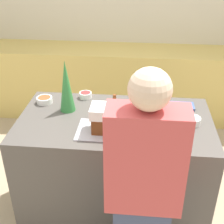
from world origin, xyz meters
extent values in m
plane|color=tan|center=(0.00, 0.00, 0.00)|extent=(12.00, 12.00, 0.00)
cube|color=beige|center=(0.00, 2.08, 1.30)|extent=(8.00, 0.05, 2.60)
cube|color=#DBBC60|center=(0.00, 1.76, 0.46)|extent=(6.00, 0.60, 0.91)
cube|color=#514C47|center=(0.00, 0.00, 0.47)|extent=(1.47, 0.82, 0.94)
cube|color=#B2B2BC|center=(-0.05, -0.17, 0.94)|extent=(0.42, 0.29, 0.01)
cube|color=brown|center=(-0.05, -0.17, 1.00)|extent=(0.19, 0.15, 0.12)
cube|color=white|center=(-0.05, -0.17, 1.10)|extent=(0.22, 0.17, 0.07)
cylinder|color=brown|center=(0.01, -0.15, 1.18)|extent=(0.02, 0.02, 0.08)
cone|color=#33843D|center=(-0.39, 0.11, 1.15)|extent=(0.12, 0.12, 0.41)
cylinder|color=white|center=(-0.03, 0.12, 0.97)|extent=(0.10, 0.10, 0.05)
cylinder|color=green|center=(-0.03, 0.12, 0.98)|extent=(0.08, 0.08, 0.01)
cylinder|color=white|center=(-0.61, 0.21, 0.96)|extent=(0.13, 0.13, 0.05)
cylinder|color=brown|center=(-0.61, 0.21, 0.98)|extent=(0.11, 0.11, 0.01)
cylinder|color=white|center=(0.33, 0.24, 0.97)|extent=(0.10, 0.10, 0.05)
cylinder|color=green|center=(0.33, 0.24, 0.99)|extent=(0.08, 0.08, 0.01)
cylinder|color=white|center=(0.57, -0.01, 0.97)|extent=(0.12, 0.12, 0.05)
cylinder|color=red|center=(0.57, -0.01, 0.99)|extent=(0.10, 0.10, 0.01)
cylinder|color=white|center=(0.16, 0.08, 0.96)|extent=(0.11, 0.11, 0.04)
cylinder|color=green|center=(0.16, 0.08, 0.98)|extent=(0.09, 0.09, 0.01)
cylinder|color=white|center=(-0.28, 0.33, 0.96)|extent=(0.11, 0.11, 0.05)
cylinder|color=red|center=(-0.28, 0.33, 0.98)|extent=(0.09, 0.09, 0.01)
cube|color=#3F598C|center=(0.52, 0.24, 0.95)|extent=(0.21, 0.13, 0.02)
cube|color=#CC4C4C|center=(0.22, -0.69, 1.10)|extent=(0.43, 0.19, 0.63)
sphere|color=beige|center=(0.22, -0.69, 1.52)|extent=(0.21, 0.21, 0.21)
cylinder|color=beige|center=(0.22, -0.48, 1.24)|extent=(0.07, 0.43, 0.07)
camera|label=1|loc=(0.17, -2.02, 2.15)|focal=50.00mm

